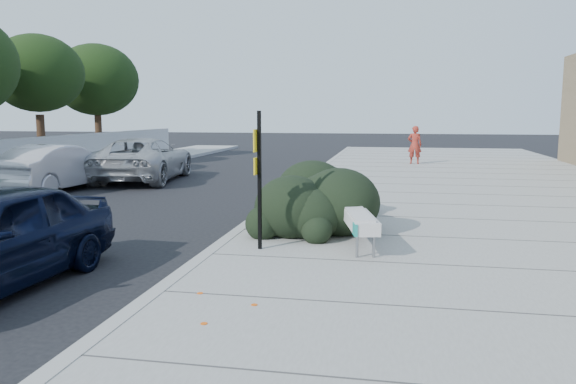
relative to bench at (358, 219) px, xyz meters
name	(u,v)px	position (x,y,z in m)	size (l,w,h in m)	color
ground	(206,262)	(-2.44, -1.00, -0.64)	(120.00, 120.00, 0.00)	black
sidewalk_near	(503,216)	(3.16, 4.00, -0.56)	(11.20, 50.00, 0.15)	gray
curb_near	(271,208)	(-2.44, 4.00, -0.55)	(0.22, 50.00, 0.17)	#9E9E99
tree_far_e	(37,74)	(-14.94, 13.00, 3.54)	(4.00, 4.00, 5.90)	#332114
tree_far_f	(96,80)	(-14.94, 18.00, 3.55)	(4.40, 4.40, 6.07)	#332114
bench	(358,219)	(0.00, 0.00, 0.00)	(0.84, 2.10, 0.62)	gray
bike_rack	(330,200)	(-0.68, 1.59, 0.07)	(0.16, 0.63, 0.92)	black
sign_post	(259,171)	(-1.66, -0.50, 0.86)	(0.10, 0.27, 2.36)	black
hedge	(319,190)	(-0.94, 1.98, 0.22)	(1.90, 3.79, 1.42)	black
wagon_silver	(59,167)	(-9.94, 6.51, 0.10)	(1.57, 4.50, 1.48)	#B0B0B5
suv_silver	(143,159)	(-8.44, 9.51, 0.15)	(2.60, 5.65, 1.57)	#A7A9AC
pedestrian	(415,145)	(1.52, 16.67, 0.38)	(0.63, 0.42, 1.74)	maroon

